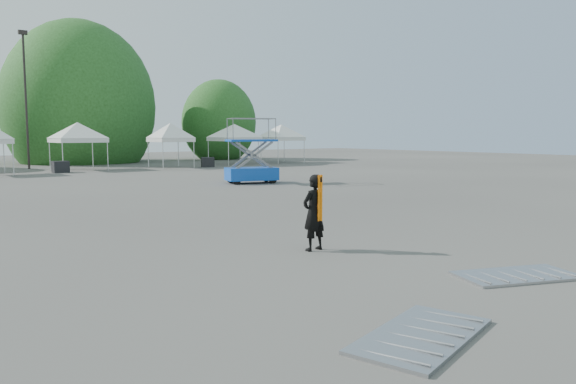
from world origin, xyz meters
TOP-DOWN VIEW (x-y plane):
  - ground at (0.00, 0.00)m, footprint 120.00×120.00m
  - light_pole_east at (3.00, 32.00)m, footprint 0.60×0.25m
  - tree_mid_e at (9.00, 39.00)m, footprint 5.12×5.12m
  - tree_far_e at (22.00, 37.00)m, footprint 3.84×3.84m
  - tent_f at (5.47, 28.61)m, footprint 4.58×4.58m
  - tent_g at (11.80, 27.09)m, footprint 3.82×3.82m
  - tent_h at (17.99, 27.94)m, footprint 4.74×4.74m
  - tent_extra_8 at (22.67, 27.68)m, footprint 4.33×4.33m
  - man at (0.71, -2.19)m, footprint 0.65×0.46m
  - scissor_lift at (9.10, 12.47)m, footprint 2.84×1.97m
  - barrier_left at (-1.69, -7.06)m, footprint 2.41×1.64m
  - barrier_mid at (2.10, -6.19)m, footprint 2.39×1.81m
  - crate_mid at (3.64, 26.60)m, footprint 0.98×0.77m
  - crate_east at (14.30, 25.97)m, footprint 1.18×1.07m

SIDE VIEW (x-z plane):
  - ground at x=0.00m, z-range 0.00..0.00m
  - barrier_mid at x=2.10m, z-range 0.00..0.07m
  - barrier_left at x=-1.69m, z-range 0.00..0.07m
  - crate_east at x=14.30m, z-range 0.00..0.75m
  - crate_mid at x=3.64m, z-range 0.00..0.76m
  - man at x=0.71m, z-range 0.00..1.68m
  - scissor_lift at x=9.10m, z-range 0.01..3.35m
  - tent_g at x=11.80m, z-range 1.12..5.00m
  - tent_extra_8 at x=22.67m, z-range 1.12..5.00m
  - tent_f at x=5.47m, z-range 1.12..5.00m
  - tent_h at x=17.99m, z-range 1.12..5.00m
  - tree_far_e at x=22.00m, z-range 0.70..6.55m
  - tree_mid_e at x=9.00m, z-range 0.94..8.74m
  - light_pole_east at x=3.00m, z-range 0.62..10.42m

